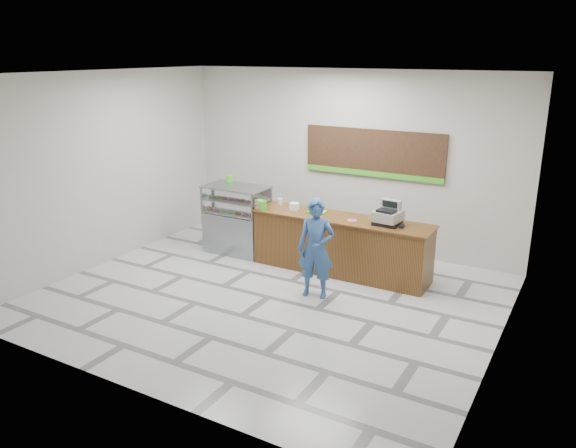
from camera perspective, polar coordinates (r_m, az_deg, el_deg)
The scene contains 16 objects.
floor at distance 9.16m, azimuth -1.99°, elevation -7.44°, with size 7.00×7.00×0.00m, color #BCBCC1.
back_wall at distance 11.18m, azimuth 6.04°, elevation 6.45°, with size 7.00×7.00×0.00m, color beige.
ceiling at distance 8.33m, azimuth -2.25°, elevation 15.01°, with size 7.00×7.00×0.00m, color silver.
sales_counter at distance 10.00m, azimuth 5.34°, elevation -2.15°, with size 3.26×0.76×1.03m.
display_case at distance 11.00m, azimuth -5.22°, elevation 0.54°, with size 1.22×0.72×1.33m.
menu_board at distance 10.91m, azimuth 8.64°, elevation 7.06°, with size 2.80×0.06×0.90m.
cash_register at distance 9.53m, azimuth 10.13°, elevation 0.85°, with size 0.47×0.49×0.40m.
card_terminal at distance 9.43m, azimuth 11.48°, elevation -0.23°, with size 0.07×0.14×0.04m, color black.
serving_tray at distance 10.13m, azimuth 2.98°, elevation 1.26°, with size 0.37×0.29×0.02m.
napkin_box at distance 10.26m, azimuth 0.64°, elevation 1.80°, with size 0.15×0.15×0.13m, color white.
straw_cup at distance 10.59m, azimuth -0.80°, elevation 2.28°, with size 0.08×0.08×0.12m, color silver.
promo_box at distance 10.28m, azimuth -2.81°, elevation 1.96°, with size 0.20×0.13×0.17m, color green.
donut_decal at distance 9.69m, azimuth 6.52°, elevation 0.39°, with size 0.17×0.17×0.00m, color #DA4F7A.
green_cup_left at distance 11.21m, azimuth -5.84°, elevation 4.65°, with size 0.09×0.09×0.13m, color green.
green_cup_right at distance 11.19m, azimuth -6.07°, elevation 4.60°, with size 0.08×0.08×0.13m, color green.
customer at distance 8.93m, azimuth 2.86°, elevation -2.49°, with size 0.59×0.39×1.62m, color #2E528A.
Camera 1 is at (4.39, -7.07, 3.82)m, focal length 35.00 mm.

